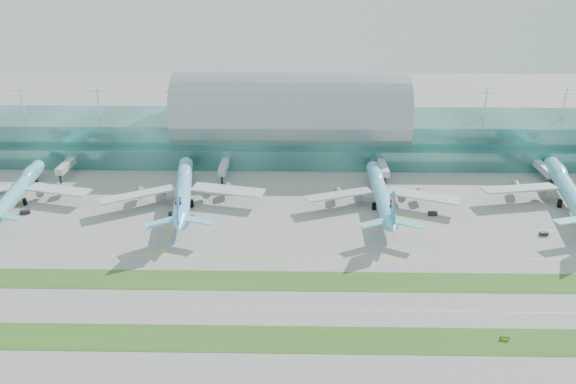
{
  "coord_description": "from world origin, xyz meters",
  "views": [
    {
      "loc": [
        3.91,
        -154.31,
        97.65
      ],
      "look_at": [
        0.0,
        55.0,
        9.0
      ],
      "focal_mm": 35.0,
      "sensor_mm": 36.0,
      "label": 1
    }
  ],
  "objects_px": {
    "airliner_b": "(183,188)",
    "airliner_c": "(381,192)",
    "airliner_d": "(568,188)",
    "taxiway_sign_east": "(505,339)",
    "terminal": "(291,128)",
    "airliner_a": "(19,188)"
  },
  "relations": [
    {
      "from": "taxiway_sign_east",
      "to": "airliner_d",
      "type": "bearing_deg",
      "value": 69.43
    },
    {
      "from": "airliner_c",
      "to": "airliner_b",
      "type": "bearing_deg",
      "value": -179.9
    },
    {
      "from": "terminal",
      "to": "airliner_d",
      "type": "relative_size",
      "value": 4.19
    },
    {
      "from": "airliner_b",
      "to": "airliner_d",
      "type": "bearing_deg",
      "value": -7.71
    },
    {
      "from": "airliner_d",
      "to": "taxiway_sign_east",
      "type": "bearing_deg",
      "value": -110.2
    },
    {
      "from": "airliner_b",
      "to": "airliner_c",
      "type": "bearing_deg",
      "value": -9.25
    },
    {
      "from": "airliner_c",
      "to": "airliner_d",
      "type": "xyz_separation_m",
      "value": [
        79.24,
        3.49,
        0.65
      ]
    },
    {
      "from": "airliner_d",
      "to": "airliner_b",
      "type": "bearing_deg",
      "value": -167.93
    },
    {
      "from": "airliner_b",
      "to": "airliner_c",
      "type": "relative_size",
      "value": 1.06
    },
    {
      "from": "airliner_b",
      "to": "airliner_c",
      "type": "height_order",
      "value": "airliner_b"
    },
    {
      "from": "terminal",
      "to": "airliner_d",
      "type": "bearing_deg",
      "value": -27.97
    },
    {
      "from": "airliner_d",
      "to": "taxiway_sign_east",
      "type": "distance_m",
      "value": 109.46
    },
    {
      "from": "airliner_c",
      "to": "terminal",
      "type": "bearing_deg",
      "value": 121.07
    },
    {
      "from": "airliner_c",
      "to": "airliner_d",
      "type": "bearing_deg",
      "value": 3.25
    },
    {
      "from": "taxiway_sign_east",
      "to": "airliner_c",
      "type": "bearing_deg",
      "value": 114.78
    },
    {
      "from": "terminal",
      "to": "taxiway_sign_east",
      "type": "bearing_deg",
      "value": -68.61
    },
    {
      "from": "airliner_a",
      "to": "airliner_d",
      "type": "bearing_deg",
      "value": -7.29
    },
    {
      "from": "terminal",
      "to": "airliner_b",
      "type": "relative_size",
      "value": 4.33
    },
    {
      "from": "airliner_b",
      "to": "airliner_c",
      "type": "distance_m",
      "value": 83.12
    },
    {
      "from": "airliner_a",
      "to": "airliner_d",
      "type": "distance_m",
      "value": 232.92
    },
    {
      "from": "airliner_d",
      "to": "taxiway_sign_east",
      "type": "relative_size",
      "value": 33.28
    },
    {
      "from": "airliner_d",
      "to": "taxiway_sign_east",
      "type": "xyz_separation_m",
      "value": [
        -56.86,
        -93.32,
        -6.42
      ]
    }
  ]
}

